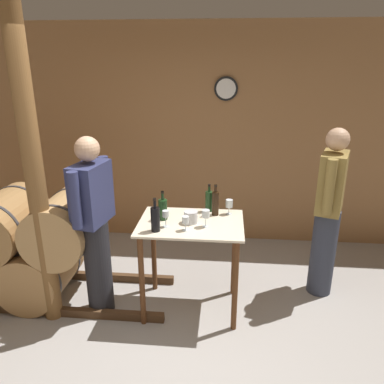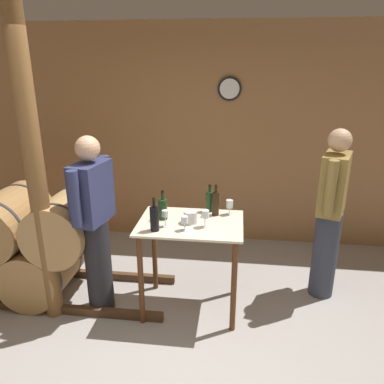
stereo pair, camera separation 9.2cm
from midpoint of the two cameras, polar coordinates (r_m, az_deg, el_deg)
name	(u,v)px [view 2 (the right image)]	position (r m, az deg, el deg)	size (l,w,h in m)	color
ground_plane	(175,380)	(3.13, -1.73, -26.78)	(14.00, 14.00, 0.00)	#9E9993
back_wall	(206,137)	(4.71, 2.71, 8.30)	(8.40, 0.08, 2.70)	#996B42
tasting_table	(191,242)	(3.43, 0.57, -7.60)	(0.93, 0.67, 0.90)	beige
wooden_post	(36,176)	(3.34, -21.97, 2.24)	(0.16, 0.16, 2.70)	brown
wine_bottle_far_left	(154,218)	(3.15, -4.91, -4.00)	(0.08, 0.08, 0.29)	black
wine_bottle_left	(163,209)	(3.38, -3.69, -2.54)	(0.08, 0.08, 0.27)	#193819
wine_bottle_center	(210,201)	(3.55, 3.44, -1.36)	(0.07, 0.07, 0.27)	#193819
wine_bottle_right	(216,203)	(3.45, 4.38, -1.67)	(0.06, 0.06, 0.30)	black
wine_glass_near_left	(165,215)	(3.22, -3.31, -3.46)	(0.06, 0.06, 0.15)	silver
wine_glass_near_center	(185,220)	(3.15, -0.30, -4.34)	(0.06, 0.06, 0.13)	silver
wine_glass_near_right	(205,214)	(3.21, 2.82, -3.45)	(0.07, 0.07, 0.15)	silver
wine_glass_far_side	(230,204)	(3.49, 6.49, -1.89)	(0.07, 0.07, 0.14)	silver
ice_bucket	(190,217)	(3.31, 0.56, -3.83)	(0.12, 0.12, 0.11)	silver
person_host	(95,224)	(3.44, -13.87, -4.69)	(0.29, 0.58, 1.67)	#232328
person_visitor_with_scarf	(330,212)	(3.81, 20.98, -2.89)	(0.34, 0.56, 1.69)	#333847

